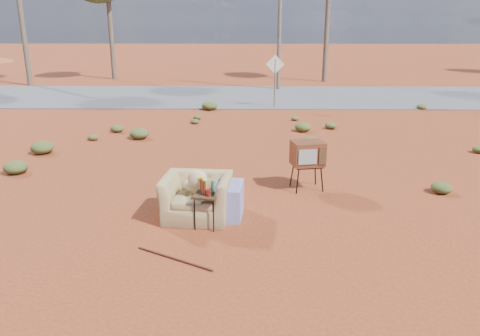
{
  "coord_description": "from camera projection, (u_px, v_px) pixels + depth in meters",
  "views": [
    {
      "loc": [
        0.35,
        -7.62,
        3.51
      ],
      "look_at": [
        0.22,
        0.97,
        0.8
      ],
      "focal_mm": 35.0,
      "sensor_mm": 36.0,
      "label": 1
    }
  ],
  "objects": [
    {
      "name": "utility_pole_center",
      "position": [
        280.0,
        8.0,
        23.73
      ],
      "size": [
        1.4,
        0.2,
        8.0
      ],
      "color": "brown",
      "rests_on": "ground"
    },
    {
      "name": "armchair",
      "position": [
        203.0,
        192.0,
        8.6
      ],
      "size": [
        1.51,
        0.93,
        1.07
      ],
      "rotation": [
        0.0,
        0.0,
        -0.08
      ],
      "color": "#998253",
      "rests_on": "ground"
    },
    {
      "name": "scrub_patch",
      "position": [
        203.0,
        153.0,
        12.5
      ],
      "size": [
        17.49,
        8.07,
        0.33
      ],
      "color": "#465424",
      "rests_on": "ground"
    },
    {
      "name": "tv_unit",
      "position": [
        308.0,
        154.0,
        9.97
      ],
      "size": [
        0.75,
        0.65,
        1.06
      ],
      "rotation": [
        0.0,
        0.0,
        0.2
      ],
      "color": "black",
      "rests_on": "ground"
    },
    {
      "name": "rusty_bar",
      "position": [
        174.0,
        258.0,
        7.18
      ],
      "size": [
        1.26,
        0.74,
        0.04
      ],
      "primitive_type": "cylinder",
      "rotation": [
        0.0,
        1.57,
        -0.52
      ],
      "color": "#512215",
      "rests_on": "ground"
    },
    {
      "name": "ground",
      "position": [
        227.0,
        227.0,
        8.32
      ],
      "size": [
        140.0,
        140.0,
        0.0
      ],
      "primitive_type": "plane",
      "color": "brown",
      "rests_on": "ground"
    },
    {
      "name": "side_table",
      "position": [
        206.0,
        192.0,
        8.18
      ],
      "size": [
        0.52,
        0.52,
        0.88
      ],
      "rotation": [
        0.0,
        0.0,
        -0.23
      ],
      "color": "#352413",
      "rests_on": "ground"
    },
    {
      "name": "road_sign",
      "position": [
        275.0,
        72.0,
        19.29
      ],
      "size": [
        0.78,
        0.06,
        2.19
      ],
      "color": "brown",
      "rests_on": "ground"
    },
    {
      "name": "highway",
      "position": [
        240.0,
        96.0,
        22.62
      ],
      "size": [
        140.0,
        7.0,
        0.04
      ],
      "primitive_type": "cube",
      "color": "#565659",
      "rests_on": "ground"
    }
  ]
}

